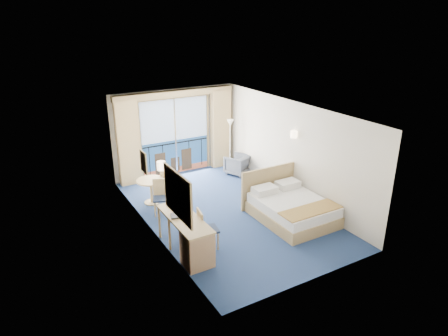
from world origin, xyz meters
TOP-DOWN VIEW (x-y plane):
  - floor at (0.00, 0.00)m, footprint 6.50×6.50m
  - room_walls at (0.00, 0.00)m, footprint 4.04×6.54m
  - balcony_door at (-0.01, 3.22)m, footprint 2.36×0.03m
  - curtain_left at (-1.55, 3.07)m, footprint 0.65×0.22m
  - curtain_right at (1.55, 3.07)m, footprint 0.65×0.22m
  - pelmet at (0.00, 3.10)m, footprint 3.80×0.25m
  - mirror at (-1.97, -1.50)m, footprint 0.05×1.25m
  - wall_print at (-1.97, 0.45)m, footprint 0.04×0.42m
  - sconce_left at (-1.94, -0.60)m, footprint 0.18×0.18m
  - sconce_right at (1.94, -0.15)m, footprint 0.18×0.18m
  - bed at (1.20, -1.08)m, footprint 1.70×2.02m
  - nightstand at (1.77, 0.17)m, footprint 0.42×0.40m
  - phone at (1.75, 0.14)m, footprint 0.21×0.17m
  - armchair at (1.65, 2.15)m, footprint 0.90×0.90m
  - floor_lamp at (1.60, 2.55)m, footprint 0.23×0.23m
  - desk at (-1.69, -1.58)m, footprint 0.59×1.72m
  - desk_chair at (-1.27, -1.23)m, footprint 0.47×0.46m
  - folder at (-1.77, -1.00)m, footprint 0.39×0.33m
  - desk_lamp at (-1.72, -0.42)m, footprint 0.11×0.11m
  - round_table at (-1.49, 1.50)m, footprint 0.75×0.75m
  - table_chair_a at (-0.99, 1.49)m, footprint 0.47×0.46m
  - table_chair_b at (-1.47, 0.83)m, footprint 0.51×0.51m

SIDE VIEW (x-z plane):
  - floor at x=0.00m, z-range 0.00..0.00m
  - nightstand at x=1.77m, z-range 0.00..0.55m
  - bed at x=1.20m, z-range -0.24..0.83m
  - armchair at x=1.65m, z-range 0.00..0.63m
  - desk at x=-1.69m, z-range 0.04..0.85m
  - round_table at x=-1.49m, z-range 0.17..0.84m
  - table_chair_b at x=-1.47m, z-range 0.06..0.96m
  - desk_chair at x=-1.27m, z-range 0.06..0.98m
  - table_chair_a at x=-0.99m, z-range 0.06..1.04m
  - phone at x=1.75m, z-range 0.55..0.64m
  - folder at x=-1.77m, z-range 0.81..0.84m
  - desk_lamp at x=-1.72m, z-range 0.91..1.31m
  - balcony_door at x=-0.01m, z-range -0.12..2.40m
  - curtain_left at x=-1.55m, z-range 0.00..2.55m
  - curtain_right at x=1.55m, z-range 0.00..2.55m
  - floor_lamp at x=1.60m, z-range 0.44..2.13m
  - mirror at x=-1.97m, z-range 1.08..2.03m
  - wall_print at x=-1.97m, z-range 1.34..1.86m
  - room_walls at x=0.00m, z-range 0.42..3.14m
  - sconce_left at x=-1.94m, z-range 1.76..1.94m
  - sconce_right at x=1.94m, z-range 1.76..1.94m
  - pelmet at x=0.00m, z-range 2.49..2.67m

